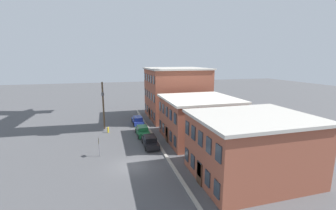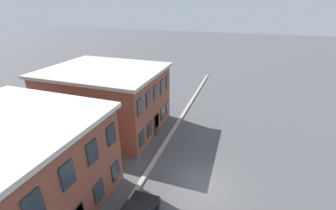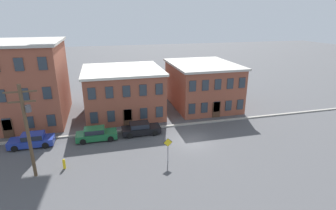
# 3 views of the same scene
# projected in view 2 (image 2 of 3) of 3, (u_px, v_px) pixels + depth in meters

# --- Properties ---
(ground_plane) EXTENTS (200.00, 200.00, 0.00)m
(ground_plane) POSITION_uv_depth(u_px,v_px,m) (204.00, 185.00, 16.63)
(ground_plane) COLOR #4C4C4F
(kerb_strip) EXTENTS (56.00, 0.36, 0.16)m
(kerb_strip) POSITION_uv_depth(u_px,v_px,m) (148.00, 171.00, 17.92)
(kerb_strip) COLOR #9E998E
(kerb_strip) RESTS_ON ground_plane
(apartment_midblock) EXTENTS (10.52, 10.30, 6.31)m
(apartment_midblock) POSITION_uv_depth(u_px,v_px,m) (3.00, 174.00, 13.14)
(apartment_midblock) COLOR brown
(apartment_midblock) RESTS_ON ground_plane
(apartment_far) EXTENTS (9.22, 11.43, 6.43)m
(apartment_far) POSITION_uv_depth(u_px,v_px,m) (107.00, 98.00, 23.52)
(apartment_far) COLOR brown
(apartment_far) RESTS_ON ground_plane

